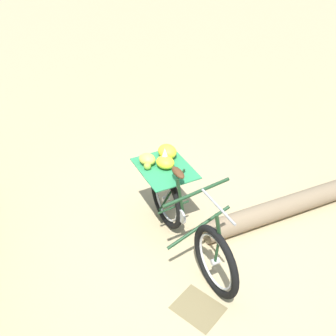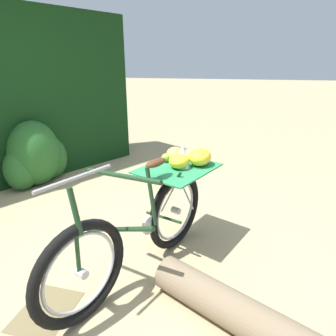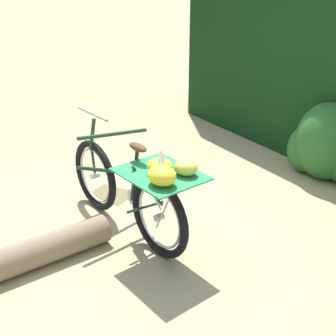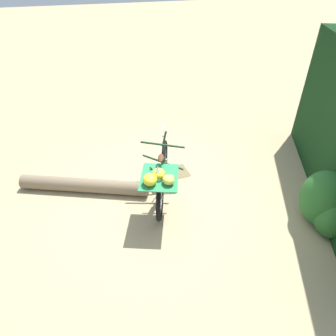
% 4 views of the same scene
% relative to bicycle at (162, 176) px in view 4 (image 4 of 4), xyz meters
% --- Properties ---
extents(ground_plane, '(60.00, 60.00, 0.00)m').
position_rel_bicycle_xyz_m(ground_plane, '(-0.04, -0.32, -0.50)').
color(ground_plane, tan).
extents(bicycle, '(1.75, 1.01, 1.03)m').
position_rel_bicycle_xyz_m(bicycle, '(0.00, 0.00, 0.00)').
color(bicycle, black).
rests_on(bicycle, ground_plane).
extents(fallen_log, '(1.21, 2.14, 0.25)m').
position_rel_bicycle_xyz_m(fallen_log, '(0.69, 1.20, -0.37)').
color(fallen_log, '#7F6B51').
rests_on(fallen_log, ground_plane).
extents(shrub_cluster, '(0.96, 0.66, 0.91)m').
position_rel_bicycle_xyz_m(shrub_cluster, '(-1.32, -2.09, -0.09)').
color(shrub_cluster, '#235623').
rests_on(shrub_cluster, ground_plane).
extents(leaf_litter_patch, '(0.44, 0.36, 0.01)m').
position_rel_bicycle_xyz_m(leaf_litter_patch, '(0.66, -0.57, -0.49)').
color(leaf_litter_patch, olive).
rests_on(leaf_litter_patch, ground_plane).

